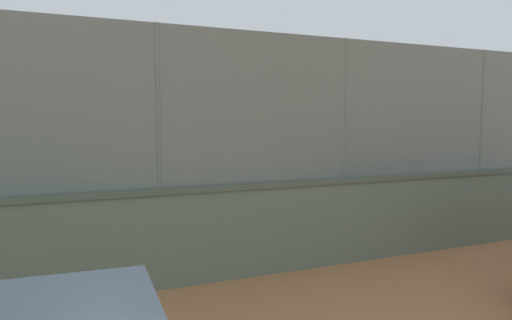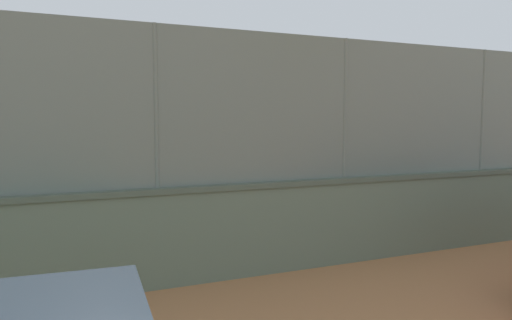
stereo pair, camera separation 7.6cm
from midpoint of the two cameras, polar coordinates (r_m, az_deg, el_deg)
name	(u,v)px [view 1 (the left image)]	position (r m, az deg, el deg)	size (l,w,h in m)	color
ground_plane	(164,181)	(18.94, -11.21, -2.48)	(260.00, 260.00, 0.00)	#A36B42
perimeter_wall	(344,219)	(8.11, 10.31, -6.97)	(31.64, 0.59, 1.42)	slate
fence_panel_on_wall	(346,109)	(7.95, 10.51, 6.12)	(31.08, 0.25, 2.27)	slate
player_near_wall_returning	(12,194)	(10.99, -27.55, -3.64)	(0.97, 0.91, 1.46)	navy
player_foreground_swinging	(401,173)	(13.54, 16.95, -1.55)	(1.02, 0.74, 1.56)	black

